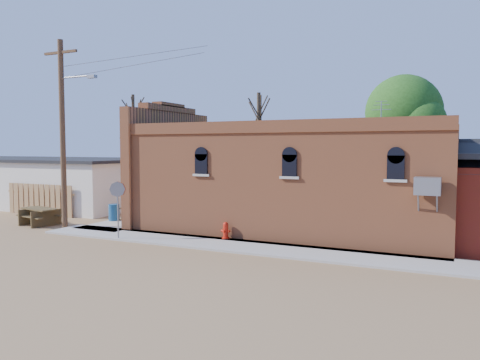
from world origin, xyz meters
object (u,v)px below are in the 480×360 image
at_px(brick_bar, 287,181).
at_px(trash_barrel, 114,212).
at_px(stop_sign, 118,195).
at_px(utility_pole, 63,129).
at_px(picnic_table, 40,214).
at_px(fire_hydrant, 226,230).

distance_m(brick_bar, trash_barrel, 9.30).
height_order(brick_bar, stop_sign, brick_bar).
xyz_separation_m(utility_pole, picnic_table, (-1.86, 0.12, -4.21)).
bearing_deg(brick_bar, utility_pole, -156.31).
relative_size(stop_sign, picnic_table, 1.02).
relative_size(utility_pole, trash_barrel, 10.55).
height_order(trash_barrel, picnic_table, trash_barrel).
relative_size(brick_bar, picnic_table, 6.98).
relative_size(brick_bar, utility_pole, 1.82).
bearing_deg(brick_bar, trash_barrel, -168.67).
height_order(utility_pole, stop_sign, utility_pole).
relative_size(utility_pole, picnic_table, 3.83).
bearing_deg(utility_pole, stop_sign, -15.90).
bearing_deg(trash_barrel, brick_bar, 11.33).
bearing_deg(brick_bar, picnic_table, -160.27).
bearing_deg(utility_pole, picnic_table, 176.38).
relative_size(brick_bar, trash_barrel, 19.23).
distance_m(fire_hydrant, picnic_table, 10.26).
bearing_deg(fire_hydrant, brick_bar, 88.45).
relative_size(brick_bar, fire_hydrant, 23.13).
distance_m(fire_hydrant, stop_sign, 4.79).
relative_size(fire_hydrant, stop_sign, 0.30).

